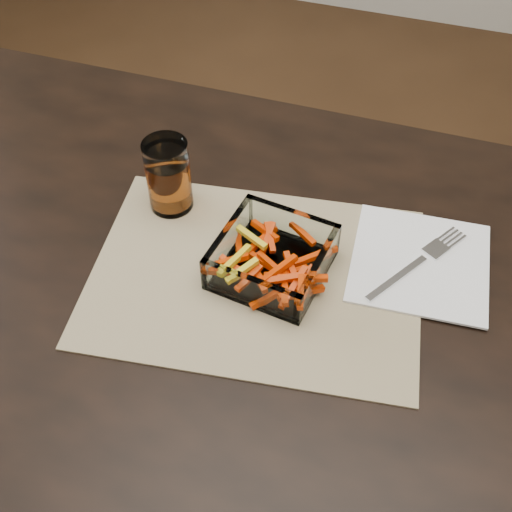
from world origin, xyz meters
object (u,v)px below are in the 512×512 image
Objects in this scene: dining_table at (323,361)px; fork at (419,262)px; glass_bowl at (272,259)px; tumbler at (169,178)px.

fork is (0.10, 0.14, 0.10)m from dining_table.
glass_bowl reaches higher than dining_table.
tumbler reaches higher than dining_table.
dining_table is 13.94× the size of tumbler.
dining_table is 0.35m from tumbler.
fork is at bearing -0.69° from tumbler.
glass_bowl reaches higher than fork.
tumbler reaches higher than glass_bowl.
dining_table is at bearing -26.99° from tumbler.
glass_bowl is (-0.10, 0.06, 0.11)m from dining_table.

